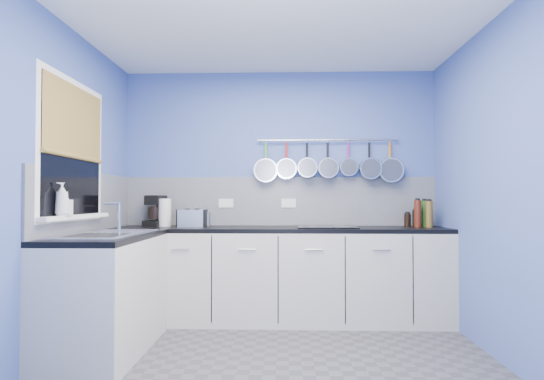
# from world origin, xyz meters

# --- Properties ---
(floor) EXTENTS (3.20, 3.00, 0.02)m
(floor) POSITION_xyz_m (0.00, 0.00, -0.01)
(floor) COLOR #47474C
(floor) RESTS_ON ground
(ceiling) EXTENTS (3.20, 3.00, 0.02)m
(ceiling) POSITION_xyz_m (0.00, 0.00, 2.51)
(ceiling) COLOR white
(ceiling) RESTS_ON ground
(wall_back) EXTENTS (3.20, 0.02, 2.50)m
(wall_back) POSITION_xyz_m (0.00, 1.51, 1.25)
(wall_back) COLOR #445BA5
(wall_back) RESTS_ON ground
(wall_front) EXTENTS (3.20, 0.02, 2.50)m
(wall_front) POSITION_xyz_m (0.00, -1.51, 1.25)
(wall_front) COLOR #445BA5
(wall_front) RESTS_ON ground
(wall_left) EXTENTS (0.02, 3.00, 2.50)m
(wall_left) POSITION_xyz_m (-1.61, 0.00, 1.25)
(wall_left) COLOR #445BA5
(wall_left) RESTS_ON ground
(wall_right) EXTENTS (0.02, 3.00, 2.50)m
(wall_right) POSITION_xyz_m (1.61, 0.00, 1.25)
(wall_right) COLOR #445BA5
(wall_right) RESTS_ON ground
(backsplash_back) EXTENTS (3.20, 0.02, 0.50)m
(backsplash_back) POSITION_xyz_m (0.00, 1.49, 1.15)
(backsplash_back) COLOR #95979C
(backsplash_back) RESTS_ON wall_back
(backsplash_left) EXTENTS (0.02, 1.80, 0.50)m
(backsplash_left) POSITION_xyz_m (-1.59, 0.60, 1.15)
(backsplash_left) COLOR #95979C
(backsplash_left) RESTS_ON wall_left
(cabinet_run_back) EXTENTS (3.20, 0.60, 0.86)m
(cabinet_run_back) POSITION_xyz_m (0.00, 1.20, 0.43)
(cabinet_run_back) COLOR #BCB7AE
(cabinet_run_back) RESTS_ON ground
(worktop_back) EXTENTS (3.20, 0.60, 0.04)m
(worktop_back) POSITION_xyz_m (0.00, 1.20, 0.88)
(worktop_back) COLOR black
(worktop_back) RESTS_ON cabinet_run_back
(cabinet_run_left) EXTENTS (0.60, 1.20, 0.86)m
(cabinet_run_left) POSITION_xyz_m (-1.30, 0.30, 0.43)
(cabinet_run_left) COLOR #BCB7AE
(cabinet_run_left) RESTS_ON ground
(worktop_left) EXTENTS (0.60, 1.20, 0.04)m
(worktop_left) POSITION_xyz_m (-1.30, 0.30, 0.88)
(worktop_left) COLOR black
(worktop_left) RESTS_ON cabinet_run_left
(window_frame) EXTENTS (0.01, 1.00, 1.10)m
(window_frame) POSITION_xyz_m (-1.58, 0.30, 1.55)
(window_frame) COLOR white
(window_frame) RESTS_ON wall_left
(window_glass) EXTENTS (0.01, 0.90, 1.00)m
(window_glass) POSITION_xyz_m (-1.57, 0.30, 1.55)
(window_glass) COLOR black
(window_glass) RESTS_ON wall_left
(bamboo_blind) EXTENTS (0.01, 0.90, 0.55)m
(bamboo_blind) POSITION_xyz_m (-1.56, 0.30, 1.77)
(bamboo_blind) COLOR #AC8743
(bamboo_blind) RESTS_ON wall_left
(window_sill) EXTENTS (0.10, 0.98, 0.03)m
(window_sill) POSITION_xyz_m (-1.55, 0.30, 1.04)
(window_sill) COLOR white
(window_sill) RESTS_ON wall_left
(sink_unit) EXTENTS (0.50, 0.95, 0.01)m
(sink_unit) POSITION_xyz_m (-1.30, 0.30, 0.90)
(sink_unit) COLOR silver
(sink_unit) RESTS_ON worktop_left
(mixer_tap) EXTENTS (0.12, 0.08, 0.26)m
(mixer_tap) POSITION_xyz_m (-1.14, 0.12, 1.03)
(mixer_tap) COLOR silver
(mixer_tap) RESTS_ON worktop_left
(socket_left) EXTENTS (0.15, 0.01, 0.09)m
(socket_left) POSITION_xyz_m (-0.55, 1.48, 1.13)
(socket_left) COLOR white
(socket_left) RESTS_ON backsplash_back
(socket_right) EXTENTS (0.15, 0.01, 0.09)m
(socket_right) POSITION_xyz_m (0.10, 1.48, 1.13)
(socket_right) COLOR white
(socket_right) RESTS_ON backsplash_back
(pot_rail) EXTENTS (1.45, 0.02, 0.02)m
(pot_rail) POSITION_xyz_m (0.50, 1.45, 1.78)
(pot_rail) COLOR silver
(pot_rail) RESTS_ON wall_back
(soap_bottle_a) EXTENTS (0.12, 0.12, 0.24)m
(soap_bottle_a) POSITION_xyz_m (-1.53, 0.06, 1.17)
(soap_bottle_a) COLOR white
(soap_bottle_a) RESTS_ON window_sill
(soap_bottle_b) EXTENTS (0.09, 0.09, 0.17)m
(soap_bottle_b) POSITION_xyz_m (-1.53, 0.11, 1.14)
(soap_bottle_b) COLOR white
(soap_bottle_b) RESTS_ON window_sill
(paper_towel) EXTENTS (0.14, 0.14, 0.28)m
(paper_towel) POSITION_xyz_m (-1.14, 1.29, 1.04)
(paper_towel) COLOR white
(paper_towel) RESTS_ON worktop_back
(coffee_maker) EXTENTS (0.23, 0.24, 0.31)m
(coffee_maker) POSITION_xyz_m (-1.25, 1.33, 1.05)
(coffee_maker) COLOR black
(coffee_maker) RESTS_ON worktop_back
(toaster) EXTENTS (0.27, 0.17, 0.17)m
(toaster) POSITION_xyz_m (-0.85, 1.22, 0.98)
(toaster) COLOR silver
(toaster) RESTS_ON worktop_back
(canister) EXTENTS (0.12, 0.12, 0.14)m
(canister) POSITION_xyz_m (-0.73, 1.31, 0.97)
(canister) COLOR silver
(canister) RESTS_ON worktop_back
(hob) EXTENTS (0.56, 0.49, 0.01)m
(hob) POSITION_xyz_m (0.46, 1.20, 0.91)
(hob) COLOR black
(hob) RESTS_ON worktop_back
(pan_0) EXTENTS (0.25, 0.07, 0.44)m
(pan_0) POSITION_xyz_m (-0.13, 1.44, 1.56)
(pan_0) COLOR silver
(pan_0) RESTS_ON pot_rail
(pan_1) EXTENTS (0.21, 0.06, 0.40)m
(pan_1) POSITION_xyz_m (0.08, 1.44, 1.58)
(pan_1) COLOR silver
(pan_1) RESTS_ON pot_rail
(pan_2) EXTENTS (0.20, 0.13, 0.39)m
(pan_2) POSITION_xyz_m (0.29, 1.44, 1.58)
(pan_2) COLOR silver
(pan_2) RESTS_ON pot_rail
(pan_3) EXTENTS (0.21, 0.12, 0.40)m
(pan_3) POSITION_xyz_m (0.50, 1.44, 1.58)
(pan_3) COLOR silver
(pan_3) RESTS_ON pot_rail
(pan_4) EXTENTS (0.19, 0.07, 0.38)m
(pan_4) POSITION_xyz_m (0.71, 1.44, 1.59)
(pan_4) COLOR silver
(pan_4) RESTS_ON pot_rail
(pan_5) EXTENTS (0.22, 0.12, 0.41)m
(pan_5) POSITION_xyz_m (0.92, 1.44, 1.57)
(pan_5) COLOR silver
(pan_5) RESTS_ON pot_rail
(pan_6) EXTENTS (0.25, 0.09, 0.44)m
(pan_6) POSITION_xyz_m (1.14, 1.44, 1.56)
(pan_6) COLOR silver
(pan_6) RESTS_ON pot_rail
(condiment_0) EXTENTS (0.05, 0.05, 0.26)m
(condiment_0) POSITION_xyz_m (1.43, 1.30, 1.03)
(condiment_0) COLOR #265919
(condiment_0) RESTS_ON worktop_back
(condiment_1) EXTENTS (0.07, 0.07, 0.17)m
(condiment_1) POSITION_xyz_m (1.35, 1.30, 0.99)
(condiment_1) COLOR black
(condiment_1) RESTS_ON worktop_back
(condiment_2) EXTENTS (0.07, 0.07, 0.13)m
(condiment_2) POSITION_xyz_m (1.27, 1.32, 0.96)
(condiment_2) COLOR black
(condiment_2) RESTS_ON worktop_back
(condiment_3) EXTENTS (0.07, 0.07, 0.25)m
(condiment_3) POSITION_xyz_m (1.45, 1.22, 1.03)
(condiment_3) COLOR brown
(condiment_3) RESTS_ON worktop_back
(condiment_4) EXTENTS (0.07, 0.07, 0.26)m
(condiment_4) POSITION_xyz_m (1.34, 1.23, 1.03)
(condiment_4) COLOR #4C190C
(condiment_4) RESTS_ON worktop_back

